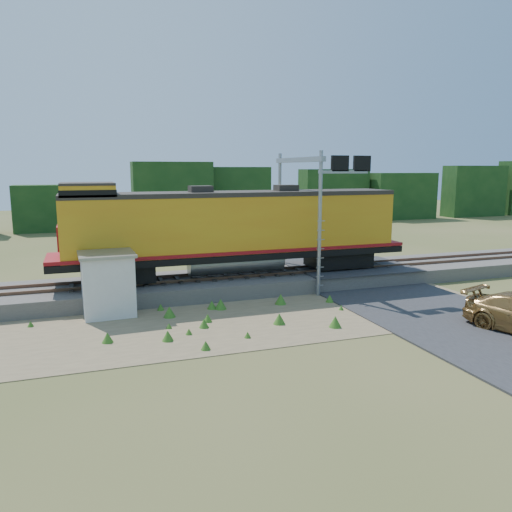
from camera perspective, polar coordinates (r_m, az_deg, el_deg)
name	(u,v)px	position (r m, az deg, el deg)	size (l,w,h in m)	color
ground	(282,319)	(22.81, 2.96, -7.16)	(140.00, 140.00, 0.00)	#475123
ballast	(242,282)	(28.16, -1.65, -3.00)	(70.00, 5.00, 0.80)	slate
rails	(242,274)	(28.06, -1.66, -2.04)	(70.00, 1.54, 0.16)	brown
dirt_shoulder	(236,319)	(22.61, -2.26, -7.26)	(26.00, 8.00, 0.03)	#8C7754
road	(403,300)	(26.73, 16.42, -4.80)	(7.00, 66.00, 0.86)	#38383A
tree_line_north	(157,201)	(58.87, -11.20, 6.20)	(130.00, 3.00, 6.50)	#143613
weed_clumps	(206,326)	(21.88, -5.75, -7.94)	(15.00, 6.20, 0.56)	#386C1F
locomotive	(231,229)	(27.47, -2.85, 3.15)	(19.66, 3.00, 5.07)	black
shed	(108,283)	(24.05, -16.58, -3.02)	(2.56, 2.56, 2.92)	silver
signal_gantry	(310,187)	(28.23, 6.17, 7.82)	(3.03, 6.20, 7.63)	gray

